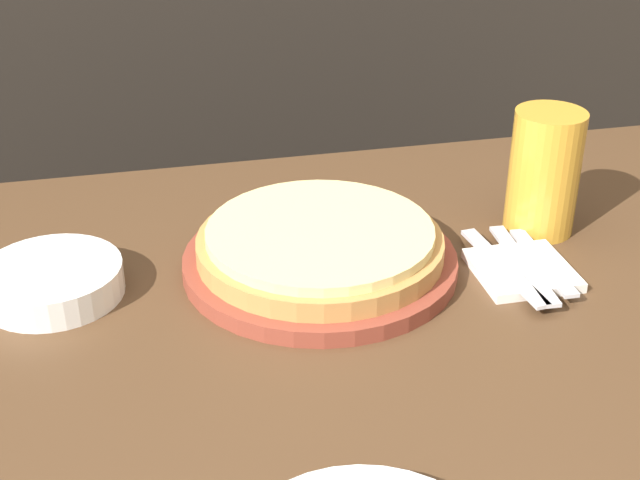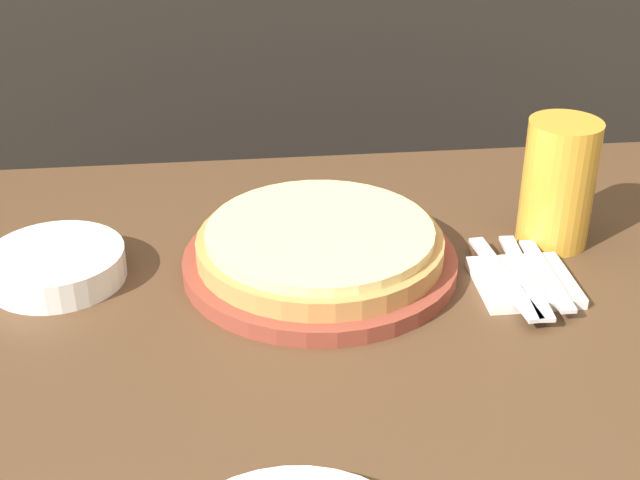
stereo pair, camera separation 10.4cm
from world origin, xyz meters
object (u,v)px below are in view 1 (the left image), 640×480
(fork, at_px, (503,266))
(side_bowl, at_px, (52,281))
(spoon, at_px, (543,262))
(pizza_on_board, at_px, (320,251))
(beer_glass, at_px, (545,167))
(dinner_knife, at_px, (523,264))

(fork, bearing_deg, side_bowl, 171.36)
(fork, distance_m, spoon, 0.05)
(pizza_on_board, height_order, fork, pizza_on_board)
(side_bowl, distance_m, spoon, 0.57)
(pizza_on_board, relative_size, beer_glass, 2.03)
(pizza_on_board, relative_size, side_bowl, 2.04)
(beer_glass, height_order, fork, beer_glass)
(pizza_on_board, xyz_separation_m, side_bowl, (-0.31, 0.01, -0.01))
(fork, xyz_separation_m, dinner_knife, (0.03, 0.00, 0.00))
(side_bowl, bearing_deg, beer_glass, 2.43)
(dinner_knife, bearing_deg, fork, 180.00)
(dinner_knife, distance_m, spoon, 0.02)
(pizza_on_board, height_order, spoon, pizza_on_board)
(side_bowl, height_order, dinner_knife, side_bowl)
(pizza_on_board, height_order, beer_glass, beer_glass)
(pizza_on_board, bearing_deg, side_bowl, 177.60)
(pizza_on_board, distance_m, side_bowl, 0.31)
(side_bowl, height_order, fork, side_bowl)
(beer_glass, xyz_separation_m, spoon, (-0.04, -0.10, -0.07))
(beer_glass, bearing_deg, pizza_on_board, -172.62)
(dinner_knife, bearing_deg, beer_glass, 56.98)
(fork, bearing_deg, dinner_knife, 0.00)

